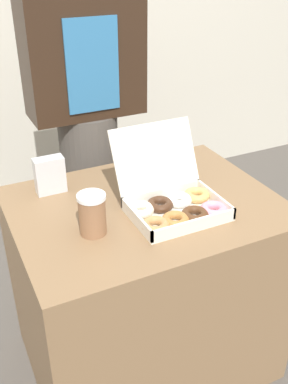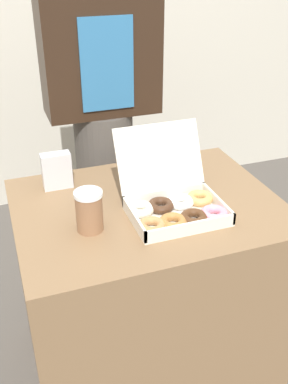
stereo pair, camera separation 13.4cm
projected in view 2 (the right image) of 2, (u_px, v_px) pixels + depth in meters
The scene contains 6 objects.
ground_plane at pixel (147, 354), 1.84m from camera, with size 14.00×14.00×0.00m, color #4C4742.
table at pixel (148, 287), 1.66m from camera, with size 0.87×0.66×0.72m.
donut_box at pixel (174, 204), 1.41m from camera, with size 0.32×0.32×0.24m.
coffee_cup at pixel (89, 211), 1.32m from camera, with size 0.08×0.08×0.13m.
napkin_holder at pixel (57, 171), 1.55m from camera, with size 0.10×0.05×0.13m.
person_customer at pixel (102, 112), 1.88m from camera, with size 0.46×0.25×1.61m.
Camera 2 is at (-0.44, -1.19, 1.48)m, focal length 42.00 mm.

